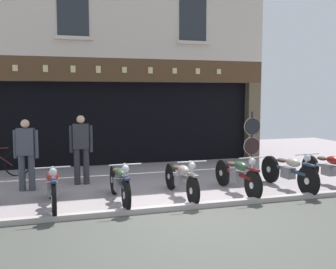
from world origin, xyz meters
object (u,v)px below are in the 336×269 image
(motorcycle_center_right, at_px, (237,174))
(advert_board_near, at_px, (53,106))
(motorcycle_center_left, at_px, (120,182))
(motorcycle_far_right, at_px, (329,168))
(advert_board_far, at_px, (8,104))
(shopkeeper_center, at_px, (81,146))
(tyre_sign_pole, at_px, (252,137))
(motorcycle_right, at_px, (289,171))
(salesman_left, at_px, (26,152))
(motorcycle_left, at_px, (52,186))
(motorcycle_center, at_px, (181,178))

(motorcycle_center_right, height_order, advert_board_near, advert_board_near)
(motorcycle_center_left, xyz_separation_m, motorcycle_far_right, (5.22, 0.09, -0.01))
(motorcycle_far_right, xyz_separation_m, advert_board_far, (-7.69, 4.38, 1.51))
(motorcycle_far_right, bearing_deg, shopkeeper_center, -18.14)
(tyre_sign_pole, height_order, advert_board_near, advert_board_near)
(shopkeeper_center, bearing_deg, motorcycle_center_left, 115.23)
(motorcycle_right, bearing_deg, tyre_sign_pole, -101.56)
(motorcycle_center_left, height_order, motorcycle_far_right, motorcycle_center_left)
(salesman_left, distance_m, tyre_sign_pole, 6.29)
(motorcycle_center_right, distance_m, shopkeeper_center, 3.83)
(motorcycle_left, bearing_deg, motorcycle_center_right, 178.68)
(motorcycle_center, bearing_deg, motorcycle_left, -0.13)
(motorcycle_left, distance_m, salesman_left, 1.76)
(motorcycle_center_left, distance_m, motorcycle_right, 3.99)
(motorcycle_center_right, bearing_deg, tyre_sign_pole, -127.25)
(motorcycle_center, distance_m, advert_board_near, 5.34)
(motorcycle_far_right, bearing_deg, tyre_sign_pole, -70.48)
(salesman_left, xyz_separation_m, advert_board_far, (-0.59, 2.87, 1.02))
(motorcycle_center_left, distance_m, advert_board_far, 5.32)
(motorcycle_center_left, relative_size, tyre_sign_pole, 1.19)
(motorcycle_left, height_order, motorcycle_center_left, motorcycle_left)
(salesman_left, bearing_deg, motorcycle_center, 166.41)
(tyre_sign_pole, distance_m, advert_board_near, 6.01)
(motorcycle_center, xyz_separation_m, advert_board_near, (-2.58, 4.44, 1.45))
(shopkeeper_center, bearing_deg, advert_board_far, -46.69)
(motorcycle_center_right, height_order, motorcycle_right, motorcycle_right)
(motorcycle_center, relative_size, shopkeeper_center, 1.20)
(motorcycle_center_left, bearing_deg, motorcycle_center, -179.26)
(motorcycle_right, height_order, shopkeeper_center, shopkeeper_center)
(motorcycle_left, bearing_deg, motorcycle_far_right, 179.26)
(motorcycle_right, bearing_deg, motorcycle_left, -3.19)
(motorcycle_center, xyz_separation_m, motorcycle_far_right, (3.87, 0.07, 0.00))
(motorcycle_center_right, distance_m, motorcycle_right, 1.30)
(motorcycle_center_right, bearing_deg, motorcycle_center_left, -2.06)
(motorcycle_far_right, distance_m, salesman_left, 7.28)
(motorcycle_far_right, distance_m, tyre_sign_pole, 2.54)
(motorcycle_center, xyz_separation_m, tyre_sign_pole, (3.01, 2.39, 0.56))
(motorcycle_left, relative_size, salesman_left, 1.26)
(salesman_left, bearing_deg, tyre_sign_pole, -160.13)
(advert_board_near, bearing_deg, motorcycle_far_right, -34.16)
(shopkeeper_center, distance_m, advert_board_near, 2.79)
(motorcycle_center_left, height_order, advert_board_near, advert_board_near)
(motorcycle_right, distance_m, motorcycle_far_right, 1.24)
(motorcycle_center, relative_size, motorcycle_center_right, 1.01)
(motorcycle_center, bearing_deg, advert_board_far, -50.09)
(motorcycle_center_left, xyz_separation_m, salesman_left, (-1.88, 1.60, 0.49))
(motorcycle_right, distance_m, shopkeeper_center, 5.01)
(motorcycle_center_left, xyz_separation_m, tyre_sign_pole, (4.36, 2.42, 0.55))
(motorcycle_center_left, bearing_deg, motorcycle_center_right, 179.91)
(motorcycle_left, height_order, motorcycle_right, motorcycle_right)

